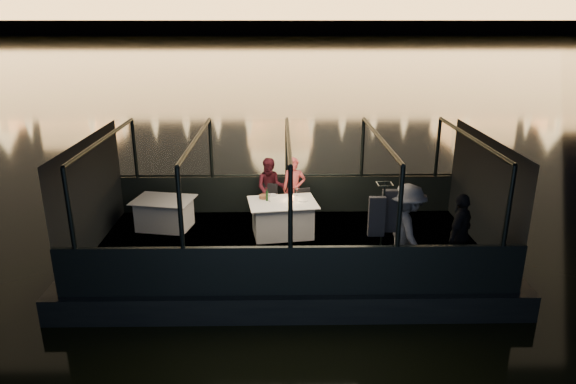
{
  "coord_description": "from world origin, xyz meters",
  "views": [
    {
      "loc": [
        -0.17,
        -9.84,
        5.06
      ],
      "look_at": [
        0.0,
        0.4,
        1.55
      ],
      "focal_mm": 32.0,
      "sensor_mm": 36.0,
      "label": 1
    }
  ],
  "objects_px": {
    "coat_stand": "(382,233)",
    "wine_bottle": "(267,194)",
    "chair_port_right": "(302,205)",
    "person_man_maroon": "(270,187)",
    "dining_table_aft": "(164,212)",
    "person_woman_coral": "(294,189)",
    "dining_table_central": "(283,218)",
    "passenger_stripe": "(406,234)",
    "passenger_dark": "(460,231)",
    "chair_port_left": "(270,202)"
  },
  "relations": [
    {
      "from": "person_woman_coral",
      "to": "passenger_stripe",
      "type": "relative_size",
      "value": 0.84
    },
    {
      "from": "person_man_maroon",
      "to": "passenger_dark",
      "type": "height_order",
      "value": "passenger_dark"
    },
    {
      "from": "dining_table_central",
      "to": "person_woman_coral",
      "type": "xyz_separation_m",
      "value": [
        0.27,
        0.94,
        0.36
      ]
    },
    {
      "from": "dining_table_aft",
      "to": "coat_stand",
      "type": "xyz_separation_m",
      "value": [
        4.43,
        -2.43,
        0.51
      ]
    },
    {
      "from": "dining_table_aft",
      "to": "passenger_dark",
      "type": "xyz_separation_m",
      "value": [
        5.9,
        -2.26,
        0.47
      ]
    },
    {
      "from": "dining_table_central",
      "to": "chair_port_right",
      "type": "bearing_deg",
      "value": 53.78
    },
    {
      "from": "passenger_stripe",
      "to": "passenger_dark",
      "type": "xyz_separation_m",
      "value": [
        1.01,
        0.12,
        0.0
      ]
    },
    {
      "from": "person_woman_coral",
      "to": "person_man_maroon",
      "type": "height_order",
      "value": "person_woman_coral"
    },
    {
      "from": "person_man_maroon",
      "to": "passenger_stripe",
      "type": "distance_m",
      "value": 3.91
    },
    {
      "from": "passenger_dark",
      "to": "wine_bottle",
      "type": "distance_m",
      "value": 4.05
    },
    {
      "from": "passenger_stripe",
      "to": "person_man_maroon",
      "type": "bearing_deg",
      "value": 29.01
    },
    {
      "from": "coat_stand",
      "to": "passenger_dark",
      "type": "xyz_separation_m",
      "value": [
        1.47,
        0.18,
        -0.05
      ]
    },
    {
      "from": "dining_table_central",
      "to": "passenger_dark",
      "type": "relative_size",
      "value": 0.92
    },
    {
      "from": "wine_bottle",
      "to": "chair_port_left",
      "type": "bearing_deg",
      "value": 87.01
    },
    {
      "from": "chair_port_left",
      "to": "person_man_maroon",
      "type": "relative_size",
      "value": 0.59
    },
    {
      "from": "person_man_maroon",
      "to": "passenger_stripe",
      "type": "height_order",
      "value": "passenger_stripe"
    },
    {
      "from": "chair_port_left",
      "to": "wine_bottle",
      "type": "xyz_separation_m",
      "value": [
        -0.04,
        -0.75,
        0.47
      ]
    },
    {
      "from": "dining_table_central",
      "to": "person_woman_coral",
      "type": "height_order",
      "value": "person_woman_coral"
    },
    {
      "from": "dining_table_central",
      "to": "person_man_maroon",
      "type": "relative_size",
      "value": 1.0
    },
    {
      "from": "chair_port_right",
      "to": "coat_stand",
      "type": "relative_size",
      "value": 0.43
    },
    {
      "from": "chair_port_right",
      "to": "person_man_maroon",
      "type": "distance_m",
      "value": 0.91
    },
    {
      "from": "dining_table_aft",
      "to": "person_man_maroon",
      "type": "relative_size",
      "value": 0.9
    },
    {
      "from": "dining_table_central",
      "to": "chair_port_right",
      "type": "height_order",
      "value": "chair_port_right"
    },
    {
      "from": "dining_table_aft",
      "to": "person_man_maroon",
      "type": "bearing_deg",
      "value": 14.84
    },
    {
      "from": "dining_table_central",
      "to": "passenger_dark",
      "type": "bearing_deg",
      "value": -29.43
    },
    {
      "from": "dining_table_central",
      "to": "person_woman_coral",
      "type": "relative_size",
      "value": 0.97
    },
    {
      "from": "dining_table_aft",
      "to": "coat_stand",
      "type": "bearing_deg",
      "value": -28.77
    },
    {
      "from": "coat_stand",
      "to": "wine_bottle",
      "type": "relative_size",
      "value": 6.98
    },
    {
      "from": "passenger_stripe",
      "to": "chair_port_right",
      "type": "bearing_deg",
      "value": 23.62
    },
    {
      "from": "dining_table_central",
      "to": "chair_port_left",
      "type": "relative_size",
      "value": 1.7
    },
    {
      "from": "passenger_dark",
      "to": "coat_stand",
      "type": "bearing_deg",
      "value": -44.71
    },
    {
      "from": "coat_stand",
      "to": "wine_bottle",
      "type": "xyz_separation_m",
      "value": [
        -2.1,
        2.09,
        0.02
      ]
    },
    {
      "from": "coat_stand",
      "to": "passenger_dark",
      "type": "relative_size",
      "value": 1.19
    },
    {
      "from": "passenger_stripe",
      "to": "coat_stand",
      "type": "bearing_deg",
      "value": 86.32
    },
    {
      "from": "dining_table_aft",
      "to": "dining_table_central",
      "type": "bearing_deg",
      "value": -9.18
    },
    {
      "from": "passenger_dark",
      "to": "person_man_maroon",
      "type": "bearing_deg",
      "value": -90.96
    },
    {
      "from": "coat_stand",
      "to": "person_woman_coral",
      "type": "height_order",
      "value": "coat_stand"
    },
    {
      "from": "chair_port_left",
      "to": "person_woman_coral",
      "type": "distance_m",
      "value": 0.65
    },
    {
      "from": "chair_port_right",
      "to": "person_man_maroon",
      "type": "xyz_separation_m",
      "value": [
        -0.74,
        0.43,
        0.3
      ]
    },
    {
      "from": "chair_port_left",
      "to": "wine_bottle",
      "type": "bearing_deg",
      "value": -70.24
    },
    {
      "from": "dining_table_central",
      "to": "passenger_dark",
      "type": "distance_m",
      "value": 3.74
    },
    {
      "from": "chair_port_right",
      "to": "wine_bottle",
      "type": "height_order",
      "value": "wine_bottle"
    },
    {
      "from": "passenger_dark",
      "to": "passenger_stripe",
      "type": "bearing_deg",
      "value": -44.8
    },
    {
      "from": "dining_table_aft",
      "to": "chair_port_right",
      "type": "bearing_deg",
      "value": 3.66
    },
    {
      "from": "person_woman_coral",
      "to": "person_man_maroon",
      "type": "xyz_separation_m",
      "value": [
        -0.55,
        0.12,
        0.0
      ]
    },
    {
      "from": "chair_port_right",
      "to": "passenger_dark",
      "type": "distance_m",
      "value": 3.72
    },
    {
      "from": "coat_stand",
      "to": "person_woman_coral",
      "type": "relative_size",
      "value": 1.25
    },
    {
      "from": "dining_table_aft",
      "to": "wine_bottle",
      "type": "height_order",
      "value": "wine_bottle"
    },
    {
      "from": "dining_table_central",
      "to": "passenger_stripe",
      "type": "xyz_separation_m",
      "value": [
        2.22,
        -1.94,
        0.47
      ]
    },
    {
      "from": "dining_table_central",
      "to": "person_man_maroon",
      "type": "height_order",
      "value": "person_man_maroon"
    }
  ]
}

